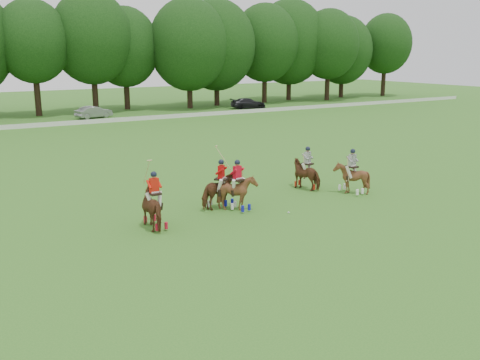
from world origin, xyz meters
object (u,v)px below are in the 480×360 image
polo_stripe_b (351,177)px  polo_red_c (237,192)px  polo_ball (289,213)px  polo_red_b (221,191)px  car_right (248,103)px  polo_red_a (155,207)px  car_mid (94,112)px  polo_stripe_a (307,174)px

polo_stripe_b → polo_red_c: bearing=175.6°
polo_red_c → polo_stripe_b: 6.57m
polo_ball → polo_red_b: bearing=134.7°
polo_stripe_b → polo_ball: 5.08m
polo_red_c → polo_stripe_b: size_ratio=1.01×
car_right → polo_red_c: (-24.48, -38.31, 0.20)m
polo_red_a → polo_ball: 6.11m
car_mid → polo_red_b: 38.10m
car_mid → car_right: car_mid is taller
polo_red_b → polo_red_c: bearing=-44.1°
polo_red_a → polo_red_c: bearing=6.0°
polo_stripe_a → polo_red_b: bearing=-170.9°
polo_stripe_b → polo_ball: size_ratio=25.96×
car_mid → polo_stripe_b: (2.12, -38.81, 0.18)m
polo_stripe_b → polo_ball: bearing=-166.0°
polo_stripe_b → polo_red_b: bearing=171.7°
car_right → polo_stripe_b: size_ratio=1.95×
polo_red_b → polo_ball: size_ratio=32.05×
car_right → polo_red_a: (-28.72, -38.75, 0.21)m
polo_ball → polo_stripe_a: bearing=42.1°
car_mid → polo_red_a: bearing=152.2°
polo_red_c → polo_stripe_a: 5.39m
polo_red_a → polo_red_b: polo_red_a is taller
car_right → polo_red_b: polo_red_b is taller
car_right → polo_red_c: bearing=161.2°
polo_stripe_a → polo_stripe_b: polo_stripe_b is taller
polo_stripe_a → polo_stripe_b: bearing=-55.3°
car_right → polo_red_a: size_ratio=1.55×
polo_stripe_a → car_mid: bearing=91.2°
car_mid → polo_stripe_a: polo_stripe_a is taller
car_mid → polo_red_a: size_ratio=1.37×
polo_stripe_b → car_right: bearing=65.2°
polo_red_b → polo_ball: 3.27m
car_mid → polo_red_c: (-4.43, -38.31, 0.19)m
car_right → polo_red_c: 45.46m
car_right → car_mid: bearing=103.8°
polo_red_b → polo_stripe_b: (7.09, -1.03, -0.00)m
polo_red_a → polo_red_b: bearing=14.7°
car_mid → polo_red_b: polo_red_b is taller
car_mid → polo_red_b: (-4.97, -37.78, 0.18)m
polo_stripe_b → polo_stripe_a: bearing=124.7°
polo_red_a → polo_red_c: 4.26m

